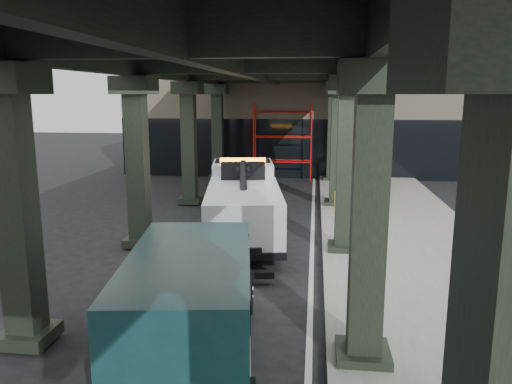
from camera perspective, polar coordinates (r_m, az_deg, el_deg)
The scene contains 8 objects.
ground at distance 12.82m, azimuth -1.39°, elevation -9.45°, with size 90.00×90.00×0.00m, color black.
sidewalk at distance 14.83m, azimuth 17.38°, elevation -6.78°, with size 5.00×40.00×0.15m, color gray.
lane_stripe at distance 14.59m, azimuth 6.41°, elevation -6.91°, with size 0.12×38.00×0.01m, color silver.
viaduct at distance 14.07m, azimuth -1.97°, elevation 15.02°, with size 7.40×32.00×6.40m.
building at distance 31.88m, azimuth 7.41°, elevation 10.12°, with size 22.00×10.00×8.00m, color #C6B793.
scaffolding at distance 26.69m, azimuth 3.08°, elevation 5.95°, with size 3.08×0.88×4.00m.
tow_truck at distance 16.00m, azimuth -1.47°, elevation -0.83°, with size 3.09×7.64×2.44m.
towed_van at distance 8.42m, azimuth -7.33°, elevation -12.72°, with size 2.62×5.31×2.07m.
Camera 1 is at (1.73, -11.88, 4.50)m, focal length 35.00 mm.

